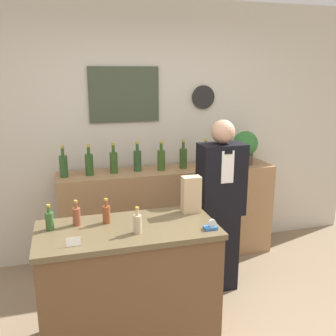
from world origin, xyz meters
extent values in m
cube|color=beige|center=(0.00, 2.00, 1.35)|extent=(5.20, 0.06, 2.70)
cube|color=#384231|center=(-0.17, 1.96, 1.76)|extent=(0.72, 0.02, 0.56)
cylinder|color=black|center=(0.69, 1.95, 1.71)|extent=(0.25, 0.03, 0.25)
cube|color=#9E754C|center=(0.24, 1.73, 0.50)|extent=(2.27, 0.42, 1.00)
cube|color=brown|center=(-0.41, 0.54, 0.44)|extent=(1.24, 0.58, 0.88)
cube|color=brown|center=(-0.41, 0.54, 0.90)|extent=(1.27, 0.61, 0.04)
cylinder|color=#2D5123|center=(-0.95, 0.30, 0.33)|extent=(0.07, 0.07, 0.26)
cylinder|color=tan|center=(-0.68, 0.30, 0.33)|extent=(0.07, 0.07, 0.26)
cylinder|color=tan|center=(-0.41, 0.30, 0.33)|extent=(0.07, 0.07, 0.26)
cylinder|color=tan|center=(-0.14, 0.30, 0.33)|extent=(0.07, 0.07, 0.26)
cylinder|color=tan|center=(0.13, 0.30, 0.33)|extent=(0.07, 0.07, 0.26)
cube|color=black|center=(0.52, 1.04, 0.37)|extent=(0.30, 0.24, 0.74)
cube|color=black|center=(0.52, 1.04, 1.06)|extent=(0.40, 0.24, 0.64)
cube|color=white|center=(0.52, 0.92, 1.20)|extent=(0.11, 0.01, 0.28)
cube|color=black|center=(0.52, 0.92, 1.33)|extent=(0.07, 0.01, 0.03)
sphere|color=tan|center=(0.52, 1.04, 1.48)|extent=(0.21, 0.21, 0.21)
cylinder|color=#4C3D2D|center=(1.10, 1.72, 1.05)|extent=(0.18, 0.18, 0.12)
sphere|color=#2D6B2D|center=(1.10, 1.72, 1.23)|extent=(0.27, 0.27, 0.27)
cube|color=tan|center=(0.12, 0.70, 1.06)|extent=(0.14, 0.09, 0.29)
cube|color=#2D66A8|center=(0.14, 0.34, 0.93)|extent=(0.09, 0.06, 0.02)
cylinder|color=silver|center=(0.15, 0.34, 0.96)|extent=(0.06, 0.02, 0.06)
cube|color=white|center=(-0.78, 0.34, 0.95)|extent=(0.09, 0.02, 0.06)
cylinder|color=#315726|center=(-0.93, 0.64, 0.98)|extent=(0.06, 0.06, 0.13)
cylinder|color=#315726|center=(-0.93, 0.64, 1.07)|extent=(0.02, 0.02, 0.04)
cylinder|color=#B29933|center=(-0.93, 0.64, 1.10)|extent=(0.02, 0.02, 0.01)
cylinder|color=brown|center=(-0.75, 0.68, 0.98)|extent=(0.06, 0.06, 0.13)
cylinder|color=brown|center=(-0.75, 0.68, 1.07)|extent=(0.02, 0.02, 0.04)
cylinder|color=#B29933|center=(-0.75, 0.68, 1.10)|extent=(0.02, 0.02, 0.01)
cylinder|color=brown|center=(-0.54, 0.66, 0.98)|extent=(0.06, 0.06, 0.13)
cylinder|color=brown|center=(-0.54, 0.66, 1.07)|extent=(0.02, 0.02, 0.04)
cylinder|color=#B29933|center=(-0.54, 0.66, 1.10)|extent=(0.02, 0.02, 0.01)
cylinder|color=tan|center=(-0.36, 0.42, 0.98)|extent=(0.06, 0.06, 0.13)
cylinder|color=tan|center=(-0.36, 0.42, 1.07)|extent=(0.02, 0.02, 0.04)
cylinder|color=#B29933|center=(-0.36, 0.42, 1.10)|extent=(0.02, 0.02, 0.01)
cylinder|color=#284E24|center=(-0.82, 1.72, 1.10)|extent=(0.08, 0.08, 0.21)
cylinder|color=#284E24|center=(-0.82, 1.72, 1.24)|extent=(0.03, 0.03, 0.07)
cylinder|color=#B29933|center=(-0.82, 1.72, 1.29)|extent=(0.03, 0.03, 0.02)
cylinder|color=#2A4E20|center=(-0.58, 1.72, 1.10)|extent=(0.08, 0.08, 0.21)
cylinder|color=#2A4E20|center=(-0.58, 1.72, 1.24)|extent=(0.03, 0.03, 0.07)
cylinder|color=#B29933|center=(-0.58, 1.72, 1.29)|extent=(0.03, 0.03, 0.02)
cylinder|color=#2F5321|center=(-0.33, 1.74, 1.10)|extent=(0.08, 0.08, 0.21)
cylinder|color=#2F5321|center=(-0.33, 1.74, 1.24)|extent=(0.03, 0.03, 0.07)
cylinder|color=#B29933|center=(-0.33, 1.74, 1.29)|extent=(0.03, 0.03, 0.02)
cylinder|color=#274A26|center=(-0.09, 1.75, 1.10)|extent=(0.08, 0.08, 0.21)
cylinder|color=#274A26|center=(-0.09, 1.75, 1.24)|extent=(0.03, 0.03, 0.07)
cylinder|color=#B29933|center=(-0.09, 1.75, 1.29)|extent=(0.03, 0.03, 0.02)
cylinder|color=#33551D|center=(0.15, 1.71, 1.10)|extent=(0.08, 0.08, 0.21)
cylinder|color=#33551D|center=(0.15, 1.71, 1.24)|extent=(0.03, 0.03, 0.07)
cylinder|color=#B29933|center=(0.15, 1.71, 1.29)|extent=(0.03, 0.03, 0.02)
cylinder|color=#2F4A1E|center=(0.39, 1.73, 1.10)|extent=(0.08, 0.08, 0.21)
cylinder|color=#2F4A1E|center=(0.39, 1.73, 1.24)|extent=(0.03, 0.03, 0.07)
cylinder|color=#B29933|center=(0.39, 1.73, 1.29)|extent=(0.03, 0.03, 0.02)
cylinder|color=#285427|center=(0.63, 1.71, 1.10)|extent=(0.08, 0.08, 0.21)
cylinder|color=#285427|center=(0.63, 1.71, 1.24)|extent=(0.03, 0.03, 0.07)
cylinder|color=#B29933|center=(0.63, 1.71, 1.29)|extent=(0.03, 0.03, 0.02)
cylinder|color=#2A591E|center=(0.88, 1.72, 1.10)|extent=(0.08, 0.08, 0.21)
cylinder|color=#2A591E|center=(0.88, 1.72, 1.24)|extent=(0.03, 0.03, 0.07)
cylinder|color=#B29933|center=(0.88, 1.72, 1.29)|extent=(0.03, 0.03, 0.02)
camera|label=1|loc=(-0.80, -1.89, 1.98)|focal=40.00mm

